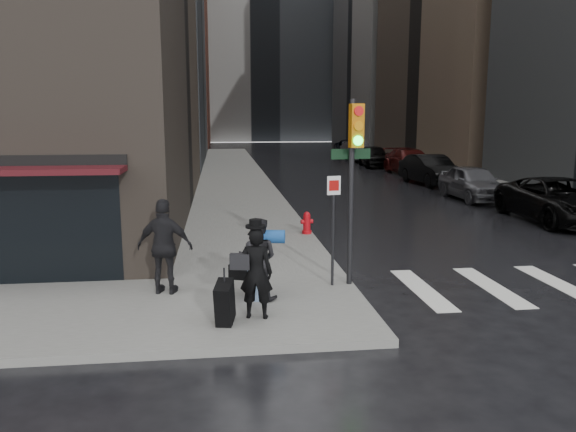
{
  "coord_description": "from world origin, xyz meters",
  "views": [
    {
      "loc": [
        -0.85,
        -10.35,
        3.74
      ],
      "look_at": [
        0.81,
        3.19,
        1.3
      ],
      "focal_mm": 35.0,
      "sensor_mm": 36.0,
      "label": 1
    }
  ],
  "objects_px": {
    "traffic_light": "(352,167)",
    "parked_car_1": "(473,182)",
    "parked_car_0": "(559,200)",
    "parked_car_2": "(431,170)",
    "man_jeans": "(257,258)",
    "parked_car_5": "(357,151)",
    "fire_hydrant": "(307,224)",
    "man_greycoat": "(165,247)",
    "parked_car_6": "(350,148)",
    "parked_car_3": "(410,162)",
    "man_overcoat": "(250,278)",
    "parked_car_4": "(374,156)"
  },
  "relations": [
    {
      "from": "parked_car_3",
      "to": "parked_car_6",
      "type": "distance_m",
      "value": 16.83
    },
    {
      "from": "fire_hydrant",
      "to": "parked_car_4",
      "type": "xyz_separation_m",
      "value": [
        8.86,
        23.99,
        0.33
      ]
    },
    {
      "from": "traffic_light",
      "to": "parked_car_5",
      "type": "distance_m",
      "value": 36.16
    },
    {
      "from": "man_jeans",
      "to": "parked_car_2",
      "type": "distance_m",
      "value": 21.73
    },
    {
      "from": "parked_car_0",
      "to": "parked_car_1",
      "type": "xyz_separation_m",
      "value": [
        -0.61,
        5.61,
        -0.01
      ]
    },
    {
      "from": "man_overcoat",
      "to": "parked_car_5",
      "type": "xyz_separation_m",
      "value": [
        11.12,
        36.8,
        -0.12
      ]
    },
    {
      "from": "man_greycoat",
      "to": "fire_hydrant",
      "type": "xyz_separation_m",
      "value": [
        3.78,
        5.5,
        -0.67
      ]
    },
    {
      "from": "parked_car_0",
      "to": "parked_car_5",
      "type": "bearing_deg",
      "value": 93.59
    },
    {
      "from": "man_jeans",
      "to": "parked_car_0",
      "type": "bearing_deg",
      "value": -125.64
    },
    {
      "from": "parked_car_4",
      "to": "parked_car_5",
      "type": "distance_m",
      "value": 5.61
    },
    {
      "from": "traffic_light",
      "to": "parked_car_1",
      "type": "xyz_separation_m",
      "value": [
        8.62,
        12.56,
        -1.91
      ]
    },
    {
      "from": "man_overcoat",
      "to": "man_greycoat",
      "type": "bearing_deg",
      "value": -34.8
    },
    {
      "from": "parked_car_1",
      "to": "parked_car_2",
      "type": "distance_m",
      "value": 5.61
    },
    {
      "from": "man_greycoat",
      "to": "parked_car_3",
      "type": "height_order",
      "value": "man_greycoat"
    },
    {
      "from": "parked_car_0",
      "to": "parked_car_6",
      "type": "xyz_separation_m",
      "value": [
        0.29,
        33.66,
        -0.02
      ]
    },
    {
      "from": "man_overcoat",
      "to": "fire_hydrant",
      "type": "xyz_separation_m",
      "value": [
        2.16,
        7.2,
        -0.46
      ]
    },
    {
      "from": "traffic_light",
      "to": "fire_hydrant",
      "type": "relative_size",
      "value": 5.73
    },
    {
      "from": "parked_car_2",
      "to": "man_greycoat",
      "type": "bearing_deg",
      "value": -129.75
    },
    {
      "from": "parked_car_6",
      "to": "parked_car_2",
      "type": "bearing_deg",
      "value": -86.89
    },
    {
      "from": "man_jeans",
      "to": "traffic_light",
      "type": "distance_m",
      "value": 2.73
    },
    {
      "from": "man_greycoat",
      "to": "parked_car_0",
      "type": "height_order",
      "value": "man_greycoat"
    },
    {
      "from": "man_jeans",
      "to": "traffic_light",
      "type": "relative_size",
      "value": 0.42
    },
    {
      "from": "parked_car_3",
      "to": "parked_car_5",
      "type": "bearing_deg",
      "value": 92.04
    },
    {
      "from": "parked_car_5",
      "to": "parked_car_3",
      "type": "bearing_deg",
      "value": -90.89
    },
    {
      "from": "man_jeans",
      "to": "parked_car_3",
      "type": "relative_size",
      "value": 0.29
    },
    {
      "from": "parked_car_1",
      "to": "parked_car_4",
      "type": "relative_size",
      "value": 0.98
    },
    {
      "from": "parked_car_0",
      "to": "parked_car_2",
      "type": "distance_m",
      "value": 11.23
    },
    {
      "from": "parked_car_4",
      "to": "parked_car_2",
      "type": "bearing_deg",
      "value": -85.15
    },
    {
      "from": "fire_hydrant",
      "to": "parked_car_1",
      "type": "distance_m",
      "value": 11.27
    },
    {
      "from": "man_jeans",
      "to": "parked_car_5",
      "type": "bearing_deg",
      "value": -86.74
    },
    {
      "from": "parked_car_1",
      "to": "parked_car_3",
      "type": "relative_size",
      "value": 0.81
    },
    {
      "from": "man_overcoat",
      "to": "parked_car_4",
      "type": "bearing_deg",
      "value": -97.82
    },
    {
      "from": "parked_car_0",
      "to": "parked_car_1",
      "type": "distance_m",
      "value": 5.64
    },
    {
      "from": "man_overcoat",
      "to": "parked_car_1",
      "type": "distance_m",
      "value": 18.0
    },
    {
      "from": "parked_car_0",
      "to": "parked_car_3",
      "type": "bearing_deg",
      "value": 91.64
    },
    {
      "from": "fire_hydrant",
      "to": "parked_car_2",
      "type": "xyz_separation_m",
      "value": [
        8.89,
        12.77,
        0.36
      ]
    },
    {
      "from": "parked_car_0",
      "to": "parked_car_2",
      "type": "bearing_deg",
      "value": 95.05
    },
    {
      "from": "parked_car_3",
      "to": "parked_car_6",
      "type": "bearing_deg",
      "value": 88.63
    },
    {
      "from": "parked_car_4",
      "to": "man_greycoat",
      "type": "bearing_deg",
      "value": -108.5
    },
    {
      "from": "parked_car_1",
      "to": "parked_car_3",
      "type": "xyz_separation_m",
      "value": [
        0.97,
        11.22,
        0.04
      ]
    },
    {
      "from": "parked_car_2",
      "to": "parked_car_5",
      "type": "bearing_deg",
      "value": 84.73
    },
    {
      "from": "parked_car_1",
      "to": "man_overcoat",
      "type": "bearing_deg",
      "value": -126.67
    },
    {
      "from": "traffic_light",
      "to": "man_greycoat",
      "type": "bearing_deg",
      "value": 171.59
    },
    {
      "from": "parked_car_6",
      "to": "parked_car_0",
      "type": "bearing_deg",
      "value": -85.54
    },
    {
      "from": "man_greycoat",
      "to": "man_overcoat",
      "type": "bearing_deg",
      "value": 146.76
    },
    {
      "from": "man_jeans",
      "to": "man_greycoat",
      "type": "distance_m",
      "value": 1.93
    },
    {
      "from": "parked_car_1",
      "to": "traffic_light",
      "type": "bearing_deg",
      "value": -124.03
    },
    {
      "from": "traffic_light",
      "to": "parked_car_0",
      "type": "height_order",
      "value": "traffic_light"
    },
    {
      "from": "man_overcoat",
      "to": "man_jeans",
      "type": "bearing_deg",
      "value": -89.37
    },
    {
      "from": "parked_car_1",
      "to": "parked_car_3",
      "type": "bearing_deg",
      "value": 85.46
    }
  ]
}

